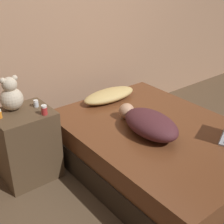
# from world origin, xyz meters

# --- Properties ---
(ground_plane) EXTENTS (12.00, 12.00, 0.00)m
(ground_plane) POSITION_xyz_m (0.00, 0.00, 0.00)
(ground_plane) COLOR brown
(wall_back) EXTENTS (8.00, 0.06, 2.60)m
(wall_back) POSITION_xyz_m (0.00, 1.25, 1.30)
(wall_back) COLOR tan
(wall_back) RESTS_ON ground_plane
(bed) EXTENTS (1.39, 1.94, 0.46)m
(bed) POSITION_xyz_m (0.00, 0.00, 0.23)
(bed) COLOR #2D2319
(bed) RESTS_ON ground_plane
(nightstand) EXTENTS (0.49, 0.44, 0.67)m
(nightstand) POSITION_xyz_m (-1.00, 0.67, 0.33)
(nightstand) COLOR brown
(nightstand) RESTS_ON ground_plane
(pillow) EXTENTS (0.63, 0.27, 0.12)m
(pillow) POSITION_xyz_m (0.02, 0.77, 0.51)
(pillow) COLOR tan
(pillow) RESTS_ON bed
(person_lying) EXTENTS (0.40, 0.74, 0.20)m
(person_lying) POSITION_xyz_m (-0.12, 0.00, 0.55)
(person_lying) COLOR #4C2328
(person_lying) RESTS_ON bed
(teddy_bear) EXTENTS (0.20, 0.20, 0.31)m
(teddy_bear) POSITION_xyz_m (-1.04, 0.77, 0.80)
(teddy_bear) COLOR beige
(teddy_bear) RESTS_ON nightstand
(bottle_clear) EXTENTS (0.04, 0.04, 0.06)m
(bottle_clear) POSITION_xyz_m (-0.86, 0.70, 0.70)
(bottle_clear) COLOR silver
(bottle_clear) RESTS_ON nightstand
(bottle_red) EXTENTS (0.05, 0.05, 0.09)m
(bottle_red) POSITION_xyz_m (-0.87, 0.51, 0.71)
(bottle_red) COLOR #B72D2D
(bottle_red) RESTS_ON nightstand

